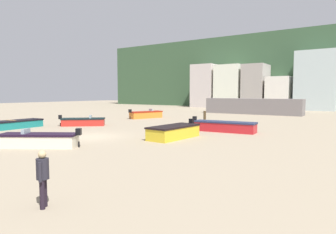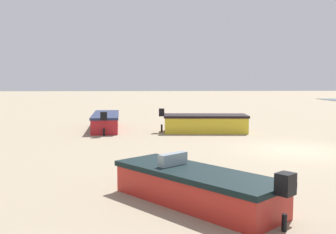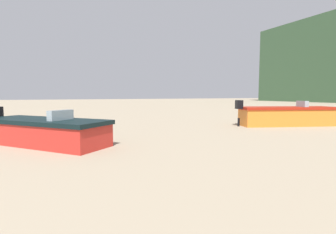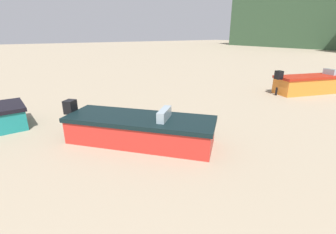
{
  "view_description": "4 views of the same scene",
  "coord_description": "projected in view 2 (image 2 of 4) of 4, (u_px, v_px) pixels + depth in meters",
  "views": [
    {
      "loc": [
        16.78,
        -14.75,
        3.19
      ],
      "look_at": [
        3.2,
        5.33,
        1.24
      ],
      "focal_mm": 31.78,
      "sensor_mm": 36.0,
      "label": 1
    },
    {
      "loc": [
        -14.75,
        5.58,
        2.74
      ],
      "look_at": [
        1.4,
        4.88,
        1.19
      ],
      "focal_mm": 41.8,
      "sensor_mm": 36.0,
      "label": 2
    },
    {
      "loc": [
        1.93,
        4.89,
        1.47
      ],
      "look_at": [
        -3.58,
        7.39,
        0.94
      ],
      "focal_mm": 27.22,
      "sensor_mm": 36.0,
      "label": 3
    },
    {
      "loc": [
        -0.73,
        1.79,
        2.94
      ],
      "look_at": [
        -5.75,
        5.15,
        0.82
      ],
      "focal_mm": 25.77,
      "sensor_mm": 36.0,
      "label": 4
    }
  ],
  "objects": [
    {
      "name": "boat_yellow_4",
      "position": [
        205.0,
        123.0,
        20.42
      ],
      "size": [
        1.95,
        4.64,
        1.24
      ],
      "rotation": [
        0.0,
        0.0,
        3.09
      ],
      "color": "gold",
      "rests_on": "ground"
    },
    {
      "name": "boat_red_5",
      "position": [
        106.0,
        121.0,
        21.69
      ],
      "size": [
        5.46,
        1.8,
        1.18
      ],
      "rotation": [
        0.0,
        0.0,
        4.79
      ],
      "color": "red",
      "rests_on": "ground"
    },
    {
      "name": "boat_red_3",
      "position": [
        196.0,
        186.0,
        8.61
      ],
      "size": [
        4.0,
        3.74,
        1.07
      ],
      "rotation": [
        0.0,
        0.0,
        5.43
      ],
      "color": "red",
      "rests_on": "ground"
    },
    {
      "name": "ground_plane",
      "position": [
        295.0,
        150.0,
        15.17
      ],
      "size": [
        160.0,
        160.0,
        0.0
      ],
      "primitive_type": "plane",
      "color": "gray"
    }
  ]
}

